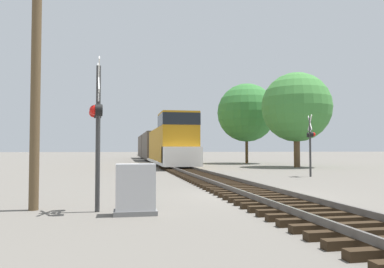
# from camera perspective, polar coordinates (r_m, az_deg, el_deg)

# --- Properties ---
(ground_plane) EXTENTS (400.00, 400.00, 0.00)m
(ground_plane) POSITION_cam_1_polar(r_m,az_deg,el_deg) (13.35, 9.20, -9.25)
(ground_plane) COLOR #666059
(rail_track_bed) EXTENTS (2.60, 160.00, 0.31)m
(rail_track_bed) POSITION_cam_1_polar(r_m,az_deg,el_deg) (13.33, 9.19, -8.68)
(rail_track_bed) COLOR black
(rail_track_bed) RESTS_ON ground
(freight_train) EXTENTS (2.95, 44.73, 4.56)m
(freight_train) POSITION_cam_1_polar(r_m,az_deg,el_deg) (49.03, -5.46, -1.84)
(freight_train) COLOR #B77A14
(freight_train) RESTS_ON ground
(crossing_signal_near) EXTENTS (0.40, 1.01, 3.97)m
(crossing_signal_near) POSITION_cam_1_polar(r_m,az_deg,el_deg) (10.05, -14.26, 2.07)
(crossing_signal_near) COLOR #333333
(crossing_signal_near) RESTS_ON ground
(crossing_signal_far) EXTENTS (0.54, 1.01, 3.64)m
(crossing_signal_far) POSITION_cam_1_polar(r_m,az_deg,el_deg) (23.09, 17.62, -0.68)
(crossing_signal_far) COLOR #333333
(crossing_signal_far) RESTS_ON ground
(relay_cabinet) EXTENTS (1.06, 0.60, 1.25)m
(relay_cabinet) POSITION_cam_1_polar(r_m,az_deg,el_deg) (9.44, -8.61, -8.39)
(relay_cabinet) COLOR slate
(relay_cabinet) RESTS_ON ground
(utility_pole) EXTENTS (1.80, 0.25, 8.62)m
(utility_pole) POSITION_cam_1_polar(r_m,az_deg,el_deg) (11.20, -22.64, 12.64)
(utility_pole) COLOR brown
(utility_pole) RESTS_ON ground
(tree_far_right) EXTENTS (6.23, 6.23, 8.51)m
(tree_far_right) POSITION_cam_1_polar(r_m,az_deg,el_deg) (34.96, 15.62, 3.94)
(tree_far_right) COLOR brown
(tree_far_right) RESTS_ON ground
(tree_mid_background) EXTENTS (6.57, 6.57, 9.02)m
(tree_mid_background) POSITION_cam_1_polar(r_m,az_deg,el_deg) (42.77, 8.31, 3.23)
(tree_mid_background) COLOR #473521
(tree_mid_background) RESTS_ON ground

